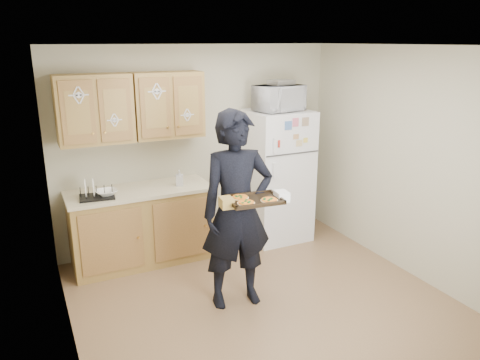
% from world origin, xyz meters
% --- Properties ---
extents(floor, '(3.60, 3.60, 0.00)m').
position_xyz_m(floor, '(0.00, 0.00, 0.00)').
color(floor, brown).
rests_on(floor, ground).
extents(ceiling, '(3.60, 3.60, 0.00)m').
position_xyz_m(ceiling, '(0.00, 0.00, 2.50)').
color(ceiling, silver).
rests_on(ceiling, wall_back).
extents(wall_back, '(3.60, 0.04, 2.50)m').
position_xyz_m(wall_back, '(0.00, 1.80, 1.25)').
color(wall_back, '#B5AF93').
rests_on(wall_back, floor).
extents(wall_front, '(3.60, 0.04, 2.50)m').
position_xyz_m(wall_front, '(0.00, -1.80, 1.25)').
color(wall_front, '#B5AF93').
rests_on(wall_front, floor).
extents(wall_left, '(0.04, 3.60, 2.50)m').
position_xyz_m(wall_left, '(-1.80, 0.00, 1.25)').
color(wall_left, '#B5AF93').
rests_on(wall_left, floor).
extents(wall_right, '(0.04, 3.60, 2.50)m').
position_xyz_m(wall_right, '(1.80, 0.00, 1.25)').
color(wall_right, '#B5AF93').
rests_on(wall_right, floor).
extents(refrigerator, '(0.75, 0.70, 1.70)m').
position_xyz_m(refrigerator, '(0.95, 1.43, 0.85)').
color(refrigerator, white).
rests_on(refrigerator, floor).
extents(base_cabinet, '(1.60, 0.60, 0.86)m').
position_xyz_m(base_cabinet, '(-0.85, 1.48, 0.43)').
color(base_cabinet, olive).
rests_on(base_cabinet, floor).
extents(countertop, '(1.64, 0.64, 0.04)m').
position_xyz_m(countertop, '(-0.85, 1.48, 0.88)').
color(countertop, beige).
rests_on(countertop, base_cabinet).
extents(upper_cab_left, '(0.80, 0.33, 0.75)m').
position_xyz_m(upper_cab_left, '(-1.25, 1.61, 1.83)').
color(upper_cab_left, olive).
rests_on(upper_cab_left, wall_back).
extents(upper_cab_right, '(0.80, 0.33, 0.75)m').
position_xyz_m(upper_cab_right, '(-0.43, 1.61, 1.83)').
color(upper_cab_right, olive).
rests_on(upper_cab_right, wall_back).
extents(cereal_box, '(0.20, 0.07, 0.32)m').
position_xyz_m(cereal_box, '(1.47, 1.67, 0.16)').
color(cereal_box, '#F0C654').
rests_on(cereal_box, floor).
extents(person, '(0.76, 0.54, 1.95)m').
position_xyz_m(person, '(-0.22, 0.18, 0.97)').
color(person, black).
rests_on(person, floor).
extents(baking_tray, '(0.50, 0.39, 0.04)m').
position_xyz_m(baking_tray, '(-0.19, -0.12, 1.17)').
color(baking_tray, black).
rests_on(baking_tray, person).
extents(pizza_front_left, '(0.16, 0.16, 0.02)m').
position_xyz_m(pizza_front_left, '(-0.31, -0.18, 1.19)').
color(pizza_front_left, orange).
rests_on(pizza_front_left, baking_tray).
extents(pizza_front_right, '(0.16, 0.16, 0.02)m').
position_xyz_m(pizza_front_right, '(-0.09, -0.21, 1.19)').
color(pizza_front_right, orange).
rests_on(pizza_front_right, baking_tray).
extents(pizza_back_left, '(0.16, 0.16, 0.02)m').
position_xyz_m(pizza_back_left, '(-0.29, -0.03, 1.19)').
color(pizza_back_left, orange).
rests_on(pizza_back_left, baking_tray).
extents(microwave, '(0.63, 0.49, 0.32)m').
position_xyz_m(microwave, '(0.91, 1.38, 1.86)').
color(microwave, white).
rests_on(microwave, refrigerator).
extents(foil_pan, '(0.33, 0.26, 0.06)m').
position_xyz_m(foil_pan, '(0.96, 1.41, 2.05)').
color(foil_pan, silver).
rests_on(foil_pan, microwave).
extents(dish_rack, '(0.40, 0.31, 0.15)m').
position_xyz_m(dish_rack, '(-1.34, 1.38, 0.97)').
color(dish_rack, black).
rests_on(dish_rack, countertop).
extents(bowl, '(0.24, 0.24, 0.06)m').
position_xyz_m(bowl, '(-1.24, 1.38, 0.95)').
color(bowl, white).
rests_on(bowl, dish_rack).
extents(soap_bottle, '(0.11, 0.11, 0.19)m').
position_xyz_m(soap_bottle, '(-0.38, 1.42, 0.99)').
color(soap_bottle, white).
rests_on(soap_bottle, countertop).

